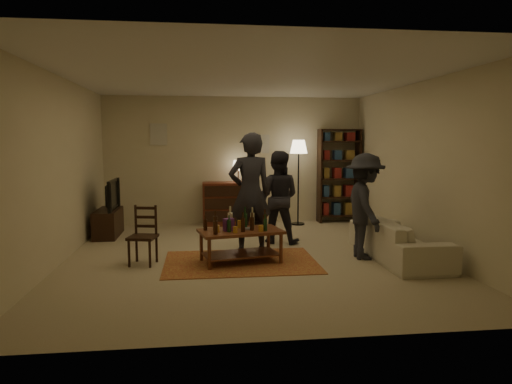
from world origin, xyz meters
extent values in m
plane|color=#C6B793|center=(0.00, 0.00, 0.00)|extent=(6.00, 6.00, 0.00)
plane|color=beige|center=(0.00, 3.00, 1.35)|extent=(5.50, 0.00, 5.50)
plane|color=beige|center=(-2.75, 0.00, 1.35)|extent=(0.00, 6.00, 6.00)
plane|color=beige|center=(2.75, 0.00, 1.35)|extent=(0.00, 6.00, 6.00)
plane|color=beige|center=(0.00, -3.00, 1.35)|extent=(5.50, 0.00, 5.50)
plane|color=white|center=(0.00, 0.00, 2.70)|extent=(6.00, 6.00, 0.00)
cube|color=beige|center=(-1.60, 2.98, 1.90)|extent=(0.35, 0.03, 0.45)
cube|color=beige|center=(0.60, 2.98, 1.70)|extent=(0.30, 0.03, 0.40)
cube|color=maroon|center=(-0.17, -0.34, 0.01)|extent=(2.20, 1.50, 0.01)
cube|color=brown|center=(-0.17, -0.34, 0.46)|extent=(1.28, 0.87, 0.04)
cube|color=brown|center=(-0.17, -0.34, 0.13)|extent=(1.16, 0.75, 0.02)
cylinder|color=brown|center=(-0.63, -0.70, 0.22)|extent=(0.05, 0.05, 0.44)
cylinder|color=brown|center=(0.40, -0.48, 0.22)|extent=(0.05, 0.05, 0.44)
cylinder|color=brown|center=(-0.74, -0.19, 0.22)|extent=(0.05, 0.05, 0.44)
cylinder|color=brown|center=(0.29, 0.03, 0.22)|extent=(0.05, 0.05, 0.44)
cylinder|color=gold|center=(-0.51, -0.44, 0.53)|extent=(0.07, 0.07, 0.10)
cylinder|color=gold|center=(-0.26, -0.53, 0.52)|extent=(0.07, 0.07, 0.09)
cylinder|color=gold|center=(-0.17, -0.15, 0.53)|extent=(0.07, 0.07, 0.11)
cylinder|color=gold|center=(0.11, -0.48, 0.52)|extent=(0.07, 0.07, 0.09)
cube|color=#77389B|center=(-0.35, -0.35, 0.57)|extent=(0.17, 0.15, 0.18)
cylinder|color=gray|center=(-0.05, -0.33, 0.49)|extent=(0.12, 0.12, 0.03)
cube|color=black|center=(-1.57, -0.28, 0.40)|extent=(0.44, 0.44, 0.04)
cylinder|color=black|center=(-1.74, -0.39, 0.19)|extent=(0.04, 0.04, 0.39)
cylinder|color=black|center=(-1.45, -0.46, 0.19)|extent=(0.04, 0.04, 0.39)
cylinder|color=black|center=(-1.68, -0.10, 0.19)|extent=(0.04, 0.04, 0.39)
cylinder|color=black|center=(-1.39, -0.17, 0.19)|extent=(0.04, 0.04, 0.39)
cube|color=black|center=(-1.53, -0.13, 0.64)|extent=(0.30, 0.09, 0.44)
cube|color=black|center=(-2.45, 1.80, 0.25)|extent=(0.40, 1.00, 0.50)
imported|color=black|center=(-2.43, 1.80, 0.78)|extent=(0.13, 0.97, 0.56)
cube|color=brown|center=(-0.20, 2.72, 0.45)|extent=(1.00, 0.48, 0.90)
cube|color=black|center=(-0.20, 2.47, 0.22)|extent=(0.92, 0.02, 0.22)
cube|color=black|center=(-0.20, 2.47, 0.48)|extent=(0.92, 0.02, 0.22)
cube|color=black|center=(-0.20, 2.47, 0.74)|extent=(0.92, 0.02, 0.22)
cylinder|color=black|center=(0.05, 2.72, 0.92)|extent=(0.12, 0.12, 0.04)
cylinder|color=black|center=(0.05, 2.72, 1.05)|extent=(0.02, 0.02, 0.22)
cone|color=#FFE5B2|center=(0.05, 2.72, 1.26)|extent=(0.26, 0.26, 0.20)
cube|color=black|center=(1.82, 2.78, 1.00)|extent=(0.04, 0.34, 2.00)
cube|color=black|center=(2.68, 2.78, 1.00)|extent=(0.04, 0.34, 2.00)
cube|color=black|center=(2.25, 2.78, 0.15)|extent=(0.90, 0.34, 0.03)
cube|color=black|center=(2.25, 2.78, 0.55)|extent=(0.90, 0.34, 0.03)
cube|color=black|center=(2.25, 2.78, 0.95)|extent=(0.90, 0.34, 0.03)
cube|color=black|center=(2.25, 2.78, 1.35)|extent=(0.90, 0.34, 0.03)
cube|color=black|center=(2.25, 2.78, 1.75)|extent=(0.90, 0.34, 0.03)
cube|color=black|center=(2.25, 2.78, 2.00)|extent=(0.90, 0.34, 0.03)
cube|color=maroon|center=(1.95, 2.78, 0.29)|extent=(0.12, 0.22, 0.26)
cube|color=navy|center=(2.20, 2.78, 0.29)|extent=(0.15, 0.22, 0.26)
cube|color=olive|center=(2.47, 2.78, 0.29)|extent=(0.18, 0.22, 0.26)
cube|color=navy|center=(1.95, 2.78, 0.69)|extent=(0.12, 0.22, 0.24)
cube|color=olive|center=(2.20, 2.78, 0.69)|extent=(0.15, 0.22, 0.24)
cube|color=maroon|center=(2.47, 2.78, 0.69)|extent=(0.18, 0.22, 0.24)
cube|color=olive|center=(1.95, 2.78, 1.07)|extent=(0.12, 0.22, 0.22)
cube|color=maroon|center=(2.20, 2.78, 1.07)|extent=(0.15, 0.22, 0.22)
cube|color=navy|center=(2.47, 2.78, 1.07)|extent=(0.18, 0.22, 0.22)
cube|color=maroon|center=(1.95, 2.78, 1.47)|extent=(0.12, 0.22, 0.20)
cube|color=navy|center=(2.20, 2.78, 1.47)|extent=(0.15, 0.22, 0.20)
cube|color=olive|center=(2.47, 2.78, 1.47)|extent=(0.18, 0.22, 0.20)
cube|color=navy|center=(1.95, 2.78, 1.85)|extent=(0.12, 0.22, 0.18)
cube|color=olive|center=(2.20, 2.78, 1.85)|extent=(0.15, 0.22, 0.18)
cube|color=maroon|center=(2.47, 2.78, 1.85)|extent=(0.18, 0.22, 0.18)
cylinder|color=black|center=(1.30, 2.54, 0.01)|extent=(0.28, 0.28, 0.03)
cylinder|color=black|center=(1.30, 2.54, 0.80)|extent=(0.03, 0.03, 1.59)
cone|color=#FFE5B2|center=(1.30, 2.54, 1.65)|extent=(0.36, 0.36, 0.28)
imported|color=beige|center=(2.20, -0.40, 0.30)|extent=(0.81, 2.08, 0.61)
imported|color=#26252D|center=(0.04, 0.27, 0.95)|extent=(0.76, 0.57, 1.89)
imported|color=#28272F|center=(0.58, 0.90, 0.80)|extent=(0.93, 0.83, 1.60)
imported|color=#26272D|center=(1.70, -0.31, 0.79)|extent=(0.65, 1.06, 1.58)
camera|label=1|loc=(-0.73, -6.81, 1.76)|focal=32.00mm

